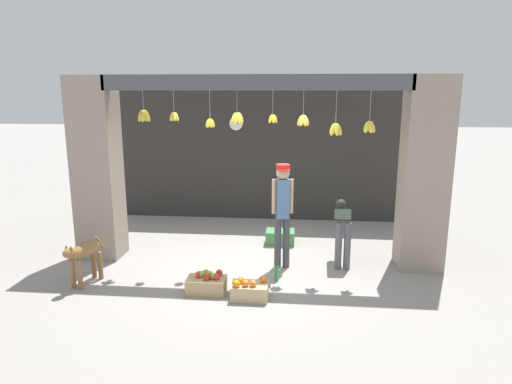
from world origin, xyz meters
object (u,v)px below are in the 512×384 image
(worker_stooping, at_px, (342,226))
(water_bottle, at_px, (277,273))
(fruit_crate_oranges, at_px, (249,290))
(produce_box_green, at_px, (280,237))
(wall_clock, at_px, (236,123))
(dog, at_px, (84,254))
(fruit_crate_apples, at_px, (207,284))
(shopkeeper, at_px, (282,207))

(worker_stooping, xyz_separation_m, water_bottle, (-1.03, -0.78, -0.55))
(fruit_crate_oranges, height_order, produce_box_green, fruit_crate_oranges)
(worker_stooping, distance_m, water_bottle, 1.41)
(worker_stooping, height_order, water_bottle, worker_stooping)
(fruit_crate_oranges, xyz_separation_m, wall_clock, (-0.73, 4.03, 2.00))
(dog, bearing_deg, fruit_crate_apples, 104.58)
(dog, height_order, shopkeeper, shopkeeper)
(shopkeeper, relative_size, fruit_crate_apples, 3.09)
(fruit_crate_oranges, xyz_separation_m, produce_box_green, (0.33, 2.38, -0.00))
(wall_clock, bearing_deg, fruit_crate_oranges, -79.75)
(water_bottle, bearing_deg, produce_box_green, 90.73)
(shopkeeper, relative_size, worker_stooping, 1.68)
(worker_stooping, relative_size, water_bottle, 3.78)
(worker_stooping, bearing_deg, shopkeeper, -167.07)
(fruit_crate_apples, bearing_deg, dog, 176.58)
(fruit_crate_apples, bearing_deg, fruit_crate_oranges, -12.90)
(water_bottle, bearing_deg, fruit_crate_apples, -152.87)
(fruit_crate_apples, relative_size, wall_clock, 1.77)
(dog, bearing_deg, wall_clock, 173.06)
(dog, distance_m, produce_box_green, 3.54)
(fruit_crate_apples, height_order, water_bottle, fruit_crate_apples)
(shopkeeper, bearing_deg, dog, 7.54)
(shopkeeper, relative_size, produce_box_green, 3.22)
(shopkeeper, xyz_separation_m, worker_stooping, (0.98, 0.22, -0.34))
(fruit_crate_oranges, relative_size, wall_clock, 1.63)
(shopkeeper, xyz_separation_m, water_bottle, (-0.06, -0.56, -0.89))
(dog, bearing_deg, water_bottle, 115.80)
(produce_box_green, height_order, water_bottle, water_bottle)
(produce_box_green, relative_size, water_bottle, 1.98)
(worker_stooping, relative_size, fruit_crate_apples, 1.84)
(shopkeeper, relative_size, water_bottle, 6.37)
(fruit_crate_apples, relative_size, produce_box_green, 1.04)
(fruit_crate_apples, distance_m, wall_clock, 4.37)
(produce_box_green, xyz_separation_m, wall_clock, (-1.05, 1.65, 2.00))
(worker_stooping, xyz_separation_m, fruit_crate_oranges, (-1.38, -1.43, -0.54))
(fruit_crate_apples, distance_m, water_bottle, 1.09)
(dog, xyz_separation_m, water_bottle, (2.83, 0.39, -0.35))
(produce_box_green, distance_m, wall_clock, 2.80)
(worker_stooping, xyz_separation_m, produce_box_green, (-1.06, 0.95, -0.54))
(fruit_crate_apples, bearing_deg, worker_stooping, 32.57)
(fruit_crate_apples, bearing_deg, produce_box_green, 66.92)
(worker_stooping, bearing_deg, fruit_crate_apples, -147.37)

